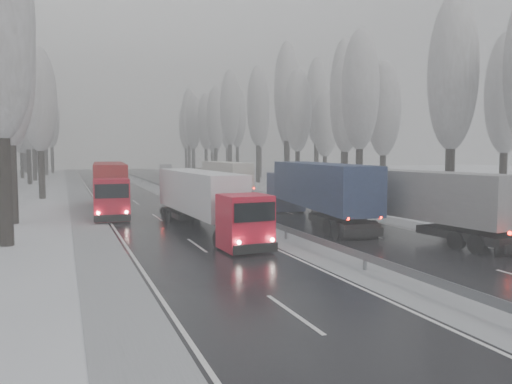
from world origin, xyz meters
TOP-DOWN VIEW (x-y plane):
  - ground at (0.00, 0.00)m, footprint 260.00×260.00m
  - carriageway_right at (5.25, 30.00)m, footprint 7.50×200.00m
  - carriageway_left at (-5.25, 30.00)m, footprint 7.50×200.00m
  - median_slush at (0.00, 30.00)m, footprint 3.00×200.00m
  - shoulder_right at (10.20, 30.00)m, footprint 2.40×200.00m
  - shoulder_left at (-10.20, 30.00)m, footprint 2.40×200.00m
  - median_guardrail at (0.00, 29.99)m, footprint 0.12×200.00m
  - tree_16 at (15.04, 15.67)m, footprint 3.60×3.60m
  - tree_17 at (24.68, 19.67)m, footprint 3.60×3.60m
  - tree_18 at (14.51, 27.03)m, footprint 3.60×3.60m
  - tree_19 at (20.02, 31.03)m, footprint 3.60×3.60m
  - tree_20 at (17.90, 35.17)m, footprint 3.60×3.60m
  - tree_21 at (20.12, 39.17)m, footprint 3.60×3.60m
  - tree_22 at (17.02, 45.60)m, footprint 3.60×3.60m
  - tree_23 at (23.31, 49.60)m, footprint 3.60×3.60m
  - tree_24 at (17.90, 51.02)m, footprint 3.60×3.60m
  - tree_25 at (24.81, 55.02)m, footprint 3.60×3.60m
  - tree_26 at (17.56, 61.27)m, footprint 3.60×3.60m
  - tree_27 at (24.72, 65.27)m, footprint 3.60×3.60m
  - tree_28 at (16.34, 71.95)m, footprint 3.60×3.60m
  - tree_29 at (23.71, 75.95)m, footprint 3.60×3.60m
  - tree_30 at (16.56, 81.70)m, footprint 3.60×3.60m
  - tree_31 at (22.48, 85.70)m, footprint 3.60×3.60m
  - tree_32 at (16.63, 89.21)m, footprint 3.60×3.60m
  - tree_33 at (19.77, 93.21)m, footprint 3.60×3.60m
  - tree_34 at (15.73, 96.32)m, footprint 3.60×3.60m
  - tree_35 at (24.94, 100.32)m, footprint 3.60×3.60m
  - tree_36 at (17.04, 106.16)m, footprint 3.60×3.60m
  - tree_37 at (24.02, 110.16)m, footprint 3.60×3.60m
  - tree_38 at (18.73, 116.73)m, footprint 3.60×3.60m
  - tree_39 at (21.55, 120.73)m, footprint 3.60×3.60m
  - tree_58 at (-15.13, 24.57)m, footprint 3.60×3.60m
  - tree_62 at (-13.94, 43.73)m, footprint 3.60×3.60m
  - tree_64 at (-18.26, 52.71)m, footprint 3.60×3.60m
  - tree_66 at (-18.16, 62.35)m, footprint 3.60×3.60m
  - tree_67 at (-19.54, 66.35)m, footprint 3.60×3.60m
  - tree_68 at (-16.58, 69.11)m, footprint 3.60×3.60m
  - tree_70 at (-16.33, 79.19)m, footprint 3.60×3.60m
  - tree_71 at (-21.09, 83.19)m, footprint 3.60×3.60m
  - tree_72 at (-18.93, 88.54)m, footprint 3.60×3.60m
  - tree_73 at (-21.82, 92.54)m, footprint 3.60×3.60m
  - tree_74 at (-15.07, 99.33)m, footprint 3.60×3.60m
  - tree_76 at (-14.05, 108.72)m, footprint 3.60×3.60m
  - tree_77 at (-19.66, 112.72)m, footprint 3.60×3.60m
  - tree_78 at (-17.56, 115.31)m, footprint 3.60×3.60m
  - tree_79 at (-20.33, 119.31)m, footprint 3.60×3.60m
  - truck_grey_tarp at (7.34, 11.06)m, footprint 4.09×15.31m
  - truck_blue_box at (4.56, 17.19)m, footprint 4.58×16.60m
  - truck_cream_box at (5.54, 41.75)m, footprint 2.39×14.81m
  - box_truck_distant at (7.36, 86.15)m, footprint 2.91×6.87m
  - truck_red_white at (-3.68, 16.25)m, footprint 2.95×14.74m
  - truck_red_red at (-8.19, 29.63)m, footprint 3.50×15.82m

SIDE VIEW (x-z plane):
  - ground at x=0.00m, z-range 0.00..0.00m
  - carriageway_right at x=5.25m, z-range 0.00..0.03m
  - carriageway_left at x=-5.25m, z-range 0.00..0.03m
  - median_slush at x=0.00m, z-range 0.00..0.04m
  - shoulder_right at x=10.20m, z-range 0.00..0.04m
  - shoulder_left at x=-10.20m, z-range 0.00..0.04m
  - median_guardrail at x=0.00m, z-range 0.22..0.98m
  - box_truck_distant at x=7.36m, z-range 0.02..2.51m
  - truck_red_white at x=-3.68m, z-range 0.31..4.07m
  - truck_cream_box at x=5.54m, z-range 0.32..4.11m
  - truck_grey_tarp at x=7.34m, z-range 0.33..4.22m
  - truck_red_red at x=-8.19m, z-range 0.34..4.36m
  - truck_blue_box at x=4.56m, z-range 0.35..4.58m
  - tree_23 at x=23.31m, z-range 1.99..15.54m
  - tree_77 at x=-19.66m, z-range 2.10..16.42m
  - tree_33 at x=19.77m, z-range 2.10..16.42m
  - tree_19 at x=20.02m, z-range 2.13..16.70m
  - tree_72 at x=-18.93m, z-range 2.21..17.31m
  - tree_66 at x=-18.16m, z-range 2.22..17.45m
  - tree_64 at x=-18.26m, z-range 2.25..17.67m
  - tree_17 at x=24.68m, z-range 2.27..17.80m
  - tree_20 at x=17.90m, z-range 2.29..18.00m
  - tree_22 at x=17.02m, z-range 2.31..18.17m
  - tree_62 at x=-13.94m, z-range 2.34..18.38m
  - tree_39 at x=21.55m, z-range 2.36..18.54m
  - tree_37 at x=24.02m, z-range 2.38..18.75m
  - tree_16 at x=15.04m, z-range 2.40..18.93m
  - tree_18 at x=14.51m, z-range 2.41..18.99m
  - tree_68 at x=-16.58m, z-range 2.42..19.07m
  - tree_79 at x=-20.33m, z-range 2.48..19.54m
  - tree_70 at x=-16.33m, z-range 2.48..19.57m
  - tree_67 at x=-19.54m, z-range 2.48..19.58m
  - tree_58 at x=-15.13m, z-range 2.50..19.71m
  - tree_73 at x=-21.82m, z-range 2.50..19.72m
  - tree_32 at x=16.63m, z-range 2.51..19.85m
  - tree_27 at x=24.72m, z-range 2.55..20.17m
  - tree_34 at x=15.73m, z-range 2.55..20.19m
  - tree_30 at x=16.56m, z-range 2.59..20.45m
  - tree_38 at x=18.73m, z-range 2.60..20.58m
  - tree_29 at x=23.71m, z-range 2.62..20.73m
  - tree_35 at x=24.94m, z-range 2.64..20.89m
  - tree_76 at x=-14.05m, z-range 2.68..21.23m
  - tree_31 at x=22.48m, z-range 2.68..21.26m
  - tree_21 at x=20.12m, z-range 2.69..21.31m
  - tree_26 at x=17.56m, z-range 2.71..21.49m
  - tree_25 at x=24.81m, z-range 2.80..22.24m
  - tree_78 at x=-17.56m, z-range 2.81..22.37m
  - tree_71 at x=-21.09m, z-range 2.82..22.43m
  - tree_28 at x=16.34m, z-range 2.82..22.45m
  - tree_74 at x=-15.07m, z-range 2.83..22.52m
  - tree_36 at x=17.04m, z-range 2.91..23.13m
  - tree_24 at x=17.90m, z-range 2.94..23.43m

